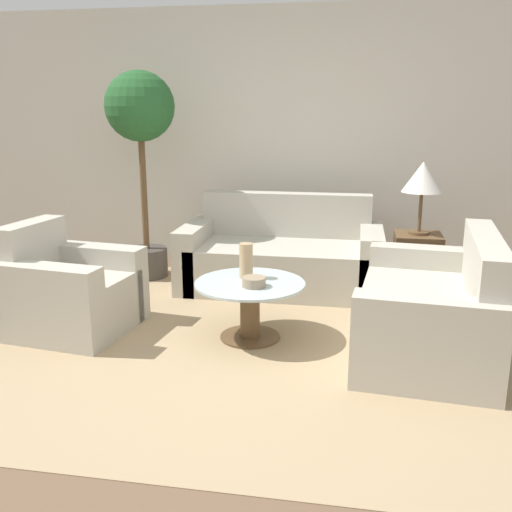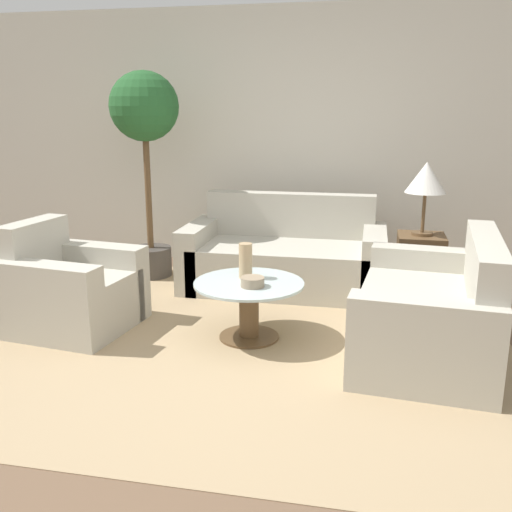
% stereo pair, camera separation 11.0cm
% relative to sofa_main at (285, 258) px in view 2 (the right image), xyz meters
% --- Properties ---
extents(ground_plane, '(14.00, 14.00, 0.00)m').
position_rel_sofa_main_xyz_m(ground_plane, '(-0.10, -1.92, -0.27)').
color(ground_plane, brown).
extents(wall_back, '(10.00, 0.06, 2.60)m').
position_rel_sofa_main_xyz_m(wall_back, '(-0.10, 0.84, 1.03)').
color(wall_back, beige).
rests_on(wall_back, ground_plane).
extents(rug, '(3.66, 3.42, 0.01)m').
position_rel_sofa_main_xyz_m(rug, '(-0.06, -1.29, -0.27)').
color(rug, tan).
rests_on(rug, ground_plane).
extents(sofa_main, '(1.80, 0.91, 0.83)m').
position_rel_sofa_main_xyz_m(sofa_main, '(0.00, 0.00, 0.00)').
color(sofa_main, '#B2AD9E').
rests_on(sofa_main, ground_plane).
extents(armchair, '(0.93, 0.91, 0.80)m').
position_rel_sofa_main_xyz_m(armchair, '(-1.45, -1.34, 0.00)').
color(armchair, '#B2AD9E').
rests_on(armchair, ground_plane).
extents(loveseat, '(1.00, 1.55, 0.82)m').
position_rel_sofa_main_xyz_m(loveseat, '(1.22, -1.30, -0.00)').
color(loveseat, '#B2AD9E').
rests_on(loveseat, ground_plane).
extents(coffee_table, '(0.78, 0.78, 0.42)m').
position_rel_sofa_main_xyz_m(coffee_table, '(-0.06, -1.29, 0.00)').
color(coffee_table, brown).
rests_on(coffee_table, ground_plane).
extents(side_table, '(0.39, 0.39, 0.57)m').
position_rel_sofa_main_xyz_m(side_table, '(1.19, -0.12, 0.01)').
color(side_table, brown).
rests_on(side_table, ground_plane).
extents(table_lamp, '(0.34, 0.34, 0.62)m').
position_rel_sofa_main_xyz_m(table_lamp, '(1.19, -0.12, 0.77)').
color(table_lamp, brown).
rests_on(table_lamp, side_table).
extents(potted_plant, '(0.64, 0.64, 1.95)m').
position_rel_sofa_main_xyz_m(potted_plant, '(-1.35, 0.08, 1.14)').
color(potted_plant, '#3D3833').
rests_on(potted_plant, ground_plane).
extents(vase, '(0.10, 0.10, 0.26)m').
position_rel_sofa_main_xyz_m(vase, '(-0.11, -1.19, 0.28)').
color(vase, tan).
rests_on(vase, coffee_table).
extents(bowl, '(0.16, 0.16, 0.07)m').
position_rel_sofa_main_xyz_m(bowl, '(-0.02, -1.39, 0.18)').
color(bowl, gray).
rests_on(bowl, coffee_table).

